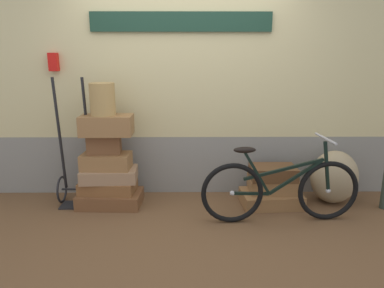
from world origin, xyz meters
TOP-DOWN VIEW (x-y plane):
  - ground at (0.00, 0.00)m, footprint 8.53×5.20m
  - station_building at (0.01, 0.85)m, footprint 6.53×0.74m
  - suitcase_0 at (-0.82, 0.37)m, footprint 0.71×0.45m
  - suitcase_1 at (-0.84, 0.39)m, footprint 0.63×0.40m
  - suitcase_2 at (-0.82, 0.39)m, footprint 0.62×0.39m
  - suitcase_3 at (-0.85, 0.40)m, footprint 0.54×0.32m
  - suitcase_4 at (-0.87, 0.42)m, footprint 0.37×0.24m
  - suitcase_5 at (-0.82, 0.39)m, footprint 0.56×0.32m
  - suitcase_6 at (0.99, 0.36)m, footprint 0.69×0.48m
  - suitcase_7 at (1.02, 0.41)m, footprint 0.56×0.42m
  - suitcase_8 at (1.00, 0.38)m, footprint 0.50×0.33m
  - wicker_basket at (-0.85, 0.39)m, footprint 0.27×0.27m
  - luggage_trolley at (-1.21, 0.45)m, footprint 0.39×0.37m
  - burlap_sack at (1.72, 0.43)m, footprint 0.53×0.45m
  - bicycle at (0.98, -0.04)m, footprint 1.61×0.46m

SIDE VIEW (x-z plane):
  - ground at x=0.00m, z-range -0.06..0.00m
  - suitcase_6 at x=0.99m, z-range 0.00..0.15m
  - suitcase_0 at x=-0.82m, z-range 0.00..0.15m
  - suitcase_1 at x=-0.84m, z-range 0.15..0.28m
  - suitcase_7 at x=1.02m, z-range 0.15..0.30m
  - burlap_sack at x=1.72m, z-range 0.00..0.61m
  - luggage_trolley at x=-1.21m, z-range -0.39..1.04m
  - bicycle at x=0.98m, z-range -0.10..0.77m
  - suitcase_2 at x=-0.82m, z-range 0.28..0.42m
  - suitcase_8 at x=1.00m, z-range 0.30..0.45m
  - suitcase_3 at x=-0.85m, z-range 0.42..0.60m
  - suitcase_4 at x=-0.87m, z-range 0.60..0.81m
  - suitcase_5 at x=-0.82m, z-range 0.81..1.02m
  - wicker_basket at x=-0.85m, z-range 1.02..1.37m
  - station_building at x=0.01m, z-range 0.00..2.89m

